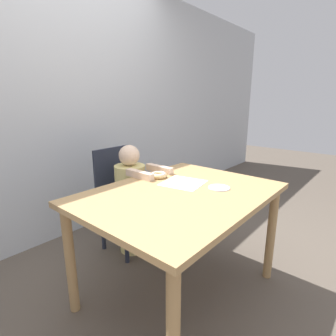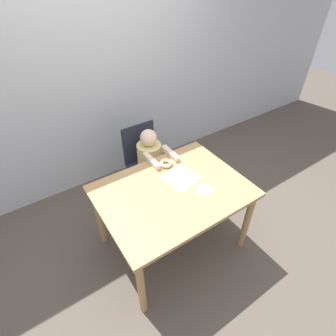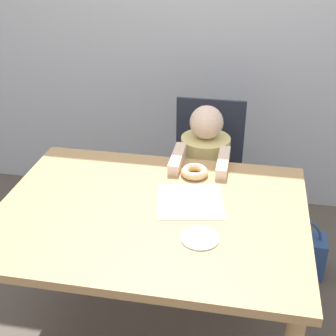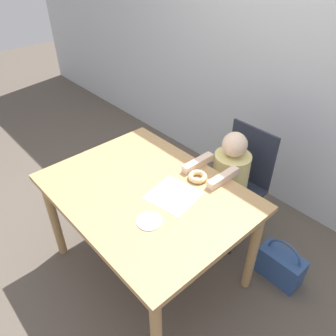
{
  "view_description": "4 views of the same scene",
  "coord_description": "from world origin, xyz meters",
  "px_view_note": "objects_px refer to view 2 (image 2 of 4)",
  "views": [
    {
      "loc": [
        -1.22,
        -0.95,
        1.3
      ],
      "look_at": [
        0.04,
        0.14,
        0.86
      ],
      "focal_mm": 28.0,
      "sensor_mm": 36.0,
      "label": 1
    },
    {
      "loc": [
        -0.91,
        -1.29,
        2.27
      ],
      "look_at": [
        0.04,
        0.14,
        0.86
      ],
      "focal_mm": 28.0,
      "sensor_mm": 36.0,
      "label": 2
    },
    {
      "loc": [
        0.35,
        -1.51,
        1.78
      ],
      "look_at": [
        0.04,
        0.14,
        0.86
      ],
      "focal_mm": 50.0,
      "sensor_mm": 36.0,
      "label": 3
    },
    {
      "loc": [
        1.2,
        -0.91,
        2.01
      ],
      "look_at": [
        0.04,
        0.14,
        0.86
      ],
      "focal_mm": 35.0,
      "sensor_mm": 36.0,
      "label": 4
    }
  ],
  "objects_px": {
    "donut": "(166,163)",
    "handbag": "(188,175)",
    "chair": "(145,163)",
    "child_figure": "(150,168)"
  },
  "relations": [
    {
      "from": "child_figure",
      "to": "handbag",
      "type": "distance_m",
      "value": 0.63
    },
    {
      "from": "child_figure",
      "to": "donut",
      "type": "bearing_deg",
      "value": -92.08
    },
    {
      "from": "chair",
      "to": "handbag",
      "type": "bearing_deg",
      "value": -13.84
    },
    {
      "from": "donut",
      "to": "handbag",
      "type": "bearing_deg",
      "value": 30.23
    },
    {
      "from": "handbag",
      "to": "donut",
      "type": "bearing_deg",
      "value": -149.77
    },
    {
      "from": "chair",
      "to": "donut",
      "type": "bearing_deg",
      "value": -91.53
    },
    {
      "from": "donut",
      "to": "handbag",
      "type": "height_order",
      "value": "donut"
    },
    {
      "from": "chair",
      "to": "child_figure",
      "type": "distance_m",
      "value": 0.12
    },
    {
      "from": "chair",
      "to": "handbag",
      "type": "relative_size",
      "value": 2.51
    },
    {
      "from": "child_figure",
      "to": "handbag",
      "type": "relative_size",
      "value": 2.65
    }
  ]
}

